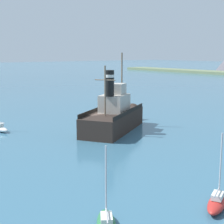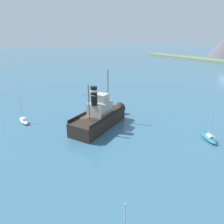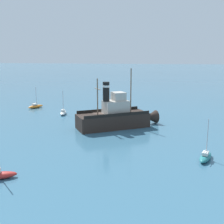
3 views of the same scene
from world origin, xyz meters
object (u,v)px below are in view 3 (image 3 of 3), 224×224
(sailboat_orange, at_px, (36,106))
(sailboat_teal, at_px, (205,157))
(old_tugboat, at_px, (116,117))
(sailboat_white, at_px, (63,112))

(sailboat_orange, xyz_separation_m, sailboat_teal, (27.01, 33.71, 0.00))
(old_tugboat, bearing_deg, sailboat_teal, 44.03)
(sailboat_orange, distance_m, sailboat_teal, 43.19)
(old_tugboat, height_order, sailboat_teal, old_tugboat)
(sailboat_orange, bearing_deg, sailboat_teal, 51.30)
(old_tugboat, relative_size, sailboat_white, 2.86)
(old_tugboat, height_order, sailboat_white, old_tugboat)
(old_tugboat, xyz_separation_m, sailboat_teal, (13.14, 12.70, -1.40))
(sailboat_white, bearing_deg, sailboat_orange, -123.02)
(old_tugboat, height_order, sailboat_orange, old_tugboat)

